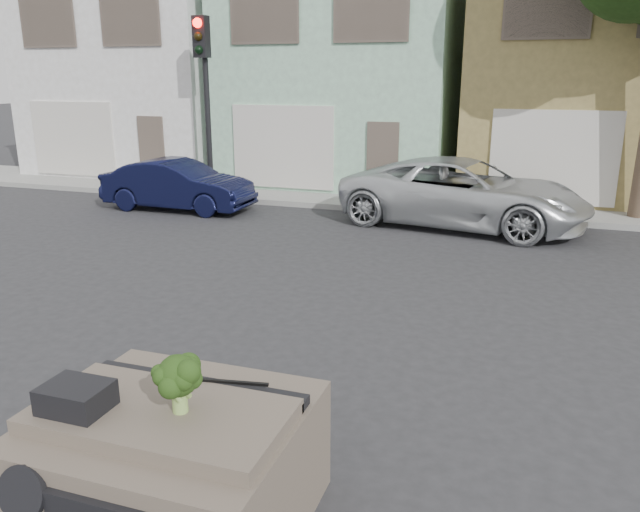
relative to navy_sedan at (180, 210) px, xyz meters
The scene contains 12 objects.
ground_plane 10.04m from the navy_sedan, 50.02° to the right, with size 120.00×120.00×0.00m, color #303033.
sidewalk 7.04m from the navy_sedan, 23.49° to the left, with size 40.00×3.00×0.15m, color gray.
townhouse_white 9.01m from the navy_sedan, 123.75° to the left, with size 7.20×8.20×7.55m, color white.
townhouse_mint 8.32m from the navy_sedan, 66.54° to the left, with size 7.20×8.20×7.55m, color #A0D2B1.
townhouse_tan 13.03m from the navy_sedan, 33.06° to the left, with size 7.20×8.20×7.55m, color #95834A.
navy_sedan is the anchor object (origin of this frame).
silver_pickup 7.46m from the navy_sedan, ahead, with size 2.66×5.78×1.61m, color silver.
traffic_signal 3.12m from the navy_sedan, 91.49° to the left, with size 0.40×0.40×5.10m, color black.
car_dashboard 12.50m from the navy_sedan, 58.90° to the right, with size 2.00×1.80×1.12m, color #65584B.
instrument_hump 12.57m from the navy_sedan, 62.00° to the right, with size 0.48×0.38×0.20m, color black.
wiper_arm 12.37m from the navy_sedan, 56.87° to the right, with size 0.70×0.03×0.02m, color black.
broccoli 12.76m from the navy_sedan, 58.56° to the right, with size 0.38×0.38×0.46m, color #1D3510.
Camera 1 is at (2.47, -6.68, 3.52)m, focal length 35.00 mm.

